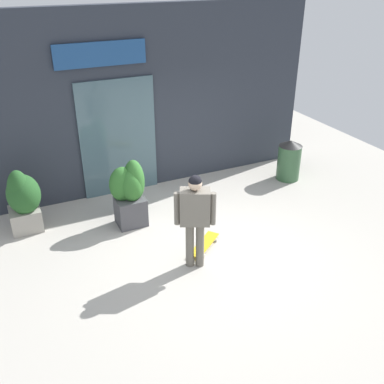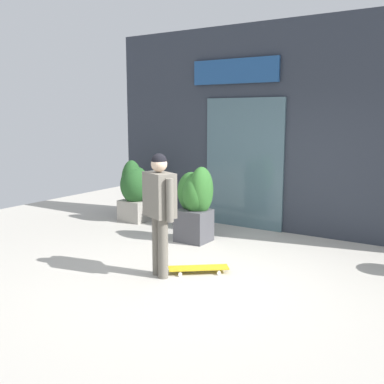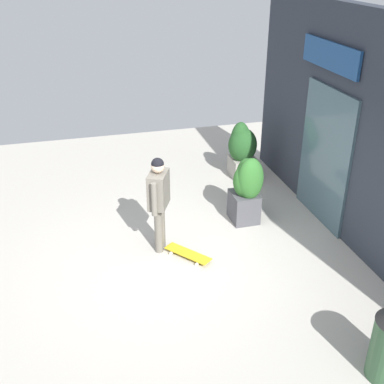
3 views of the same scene
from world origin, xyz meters
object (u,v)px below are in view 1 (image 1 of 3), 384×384
Objects in this scene: skateboard at (204,244)px; trash_bin at (289,160)px; planter_box_left at (23,200)px; planter_box_right at (130,191)px; skateboarder at (195,213)px.

trash_bin reaches higher than skateboard.
planter_box_left is (-2.64, 1.86, 0.56)m from skateboard.
trash_bin is (3.75, 0.32, -0.22)m from planter_box_right.
skateboarder is 3.21m from planter_box_left.
trash_bin is at bearing -2.55° from planter_box_left.
planter_box_left reaches higher than skateboard.
skateboarder reaches higher than skateboard.
planter_box_left is 5.53m from trash_bin.
planter_box_right is at bearing -17.83° from planter_box_left.
skateboarder is at bearing -44.30° from planter_box_left.
planter_box_right is (1.77, -0.57, 0.06)m from planter_box_left.
skateboarder is 3.83m from trash_bin.
skateboard is 3.33m from trash_bin.
skateboarder is at bearing -72.95° from planter_box_right.
planter_box_right reaches higher than skateboard.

